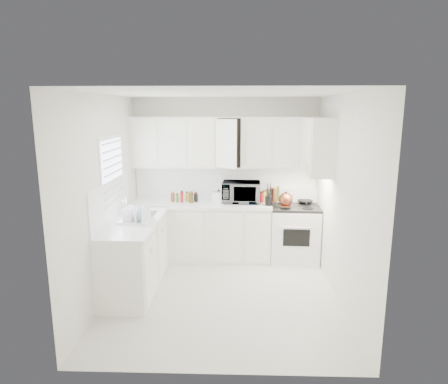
{
  "coord_description": "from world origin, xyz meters",
  "views": [
    {
      "loc": [
        0.17,
        -4.83,
        2.42
      ],
      "look_at": [
        0.0,
        0.7,
        1.25
      ],
      "focal_mm": 31.57,
      "sensor_mm": 36.0,
      "label": 1
    }
  ],
  "objects_px": {
    "dish_rack": "(136,214)",
    "stove": "(295,226)",
    "tea_kettle": "(286,199)",
    "rice_cooker": "(219,196)",
    "microwave": "(241,190)",
    "utensil_crock": "(269,194)"
  },
  "relations": [
    {
      "from": "dish_rack",
      "to": "utensil_crock",
      "type": "bearing_deg",
      "value": 37.71
    },
    {
      "from": "tea_kettle",
      "to": "microwave",
      "type": "xyz_separation_m",
      "value": [
        -0.68,
        0.23,
        0.09
      ]
    },
    {
      "from": "microwave",
      "to": "utensil_crock",
      "type": "height_order",
      "value": "microwave"
    },
    {
      "from": "tea_kettle",
      "to": "utensil_crock",
      "type": "xyz_separation_m",
      "value": [
        -0.26,
        0.02,
        0.06
      ]
    },
    {
      "from": "stove",
      "to": "dish_rack",
      "type": "distance_m",
      "value": 2.58
    },
    {
      "from": "stove",
      "to": "dish_rack",
      "type": "xyz_separation_m",
      "value": [
        -2.26,
        -1.15,
        0.49
      ]
    },
    {
      "from": "stove",
      "to": "tea_kettle",
      "type": "distance_m",
      "value": 0.54
    },
    {
      "from": "tea_kettle",
      "to": "utensil_crock",
      "type": "height_order",
      "value": "utensil_crock"
    },
    {
      "from": "dish_rack",
      "to": "microwave",
      "type": "bearing_deg",
      "value": 49.86
    },
    {
      "from": "rice_cooker",
      "to": "dish_rack",
      "type": "bearing_deg",
      "value": -150.91
    },
    {
      "from": "stove",
      "to": "dish_rack",
      "type": "height_order",
      "value": "dish_rack"
    },
    {
      "from": "rice_cooker",
      "to": "microwave",
      "type": "bearing_deg",
      "value": -8.33
    },
    {
      "from": "stove",
      "to": "tea_kettle",
      "type": "xyz_separation_m",
      "value": [
        -0.18,
        -0.16,
        0.49
      ]
    },
    {
      "from": "rice_cooker",
      "to": "tea_kettle",
      "type": "bearing_deg",
      "value": -27.77
    },
    {
      "from": "stove",
      "to": "tea_kettle",
      "type": "relative_size",
      "value": 4.27
    },
    {
      "from": "stove",
      "to": "rice_cooker",
      "type": "height_order",
      "value": "rice_cooker"
    },
    {
      "from": "microwave",
      "to": "rice_cooker",
      "type": "relative_size",
      "value": 2.73
    },
    {
      "from": "stove",
      "to": "microwave",
      "type": "xyz_separation_m",
      "value": [
        -0.86,
        0.07,
        0.57
      ]
    },
    {
      "from": "microwave",
      "to": "rice_cooker",
      "type": "bearing_deg",
      "value": -166.95
    },
    {
      "from": "rice_cooker",
      "to": "dish_rack",
      "type": "relative_size",
      "value": 0.5
    },
    {
      "from": "dish_rack",
      "to": "stove",
      "type": "bearing_deg",
      "value": 35.67
    },
    {
      "from": "tea_kettle",
      "to": "rice_cooker",
      "type": "bearing_deg",
      "value": 148.21
    }
  ]
}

